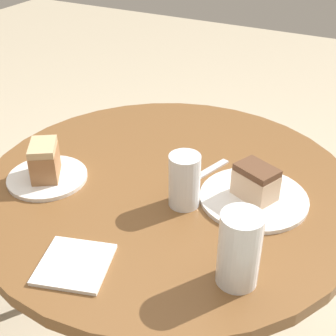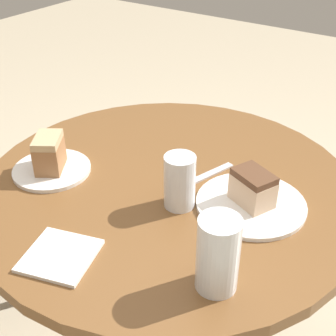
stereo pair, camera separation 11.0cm
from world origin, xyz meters
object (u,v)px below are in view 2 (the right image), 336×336
(plate_far, at_px, (52,170))
(cake_slice_near, at_px, (253,188))
(cake_slice_far, at_px, (49,153))
(glass_water, at_px, (218,258))
(glass_lemonade, at_px, (180,184))
(plate_near, at_px, (251,204))

(plate_far, height_order, cake_slice_near, cake_slice_near)
(cake_slice_far, relative_size, glass_water, 0.73)
(cake_slice_near, distance_m, cake_slice_far, 0.49)
(plate_far, bearing_deg, cake_slice_near, -72.31)
(glass_lemonade, bearing_deg, cake_slice_near, -57.37)
(cake_slice_near, xyz_separation_m, glass_water, (-0.25, -0.05, 0.02))
(cake_slice_far, bearing_deg, plate_near, -72.31)
(plate_near, bearing_deg, glass_water, -168.39)
(plate_near, relative_size, cake_slice_far, 2.28)
(plate_far, relative_size, glass_lemonade, 1.54)
(glass_water, bearing_deg, glass_lemonade, 48.52)
(plate_near, xyz_separation_m, cake_slice_near, (0.00, -0.00, 0.04))
(plate_far, height_order, cake_slice_far, cake_slice_far)
(glass_lemonade, bearing_deg, cake_slice_far, 100.78)
(cake_slice_far, height_order, glass_water, glass_water)
(plate_near, xyz_separation_m, cake_slice_far, (-0.15, 0.47, 0.05))
(cake_slice_near, height_order, glass_lemonade, glass_lemonade)
(plate_near, height_order, plate_far, same)
(plate_far, distance_m, glass_water, 0.53)
(cake_slice_far, bearing_deg, cake_slice_near, -72.31)
(cake_slice_far, xyz_separation_m, glass_water, (-0.10, -0.52, 0.01))
(plate_near, height_order, glass_lemonade, glass_lemonade)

